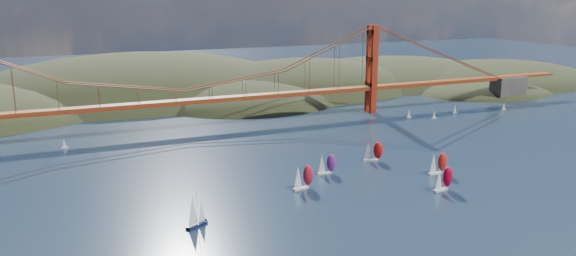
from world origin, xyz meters
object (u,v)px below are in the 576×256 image
(sloop_navy, at_px, (195,211))
(racer_rwb, at_px, (326,164))
(racer_3, at_px, (373,151))
(racer_1, at_px, (443,178))
(racer_2, at_px, (438,163))
(racer_0, at_px, (303,177))

(sloop_navy, distance_m, racer_rwb, 72.14)
(sloop_navy, bearing_deg, racer_3, -5.49)
(racer_1, relative_size, racer_2, 1.02)
(racer_0, bearing_deg, racer_rwb, 27.58)
(racer_0, relative_size, racer_1, 1.01)
(racer_rwb, bearing_deg, racer_3, 19.88)
(sloop_navy, bearing_deg, racer_2, -21.97)
(racer_2, bearing_deg, sloop_navy, -173.87)
(racer_3, xyz_separation_m, racer_rwb, (-28.02, -8.58, -0.26))
(racer_2, xyz_separation_m, racer_3, (-15.50, 26.90, -0.09))
(racer_0, height_order, racer_1, racer_0)
(sloop_navy, relative_size, racer_0, 1.18)
(sloop_navy, relative_size, racer_rwb, 1.31)
(racer_rwb, bearing_deg, racer_1, -44.77)
(sloop_navy, height_order, racer_rwb, sloop_navy)
(racer_rwb, bearing_deg, sloop_navy, -150.29)
(sloop_navy, xyz_separation_m, racer_3, (92.38, 41.16, -0.76))
(sloop_navy, height_order, racer_3, sloop_navy)
(sloop_navy, relative_size, racer_1, 1.19)
(sloop_navy, height_order, racer_2, sloop_navy)
(racer_1, distance_m, racer_2, 20.59)
(racer_0, distance_m, racer_2, 60.56)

